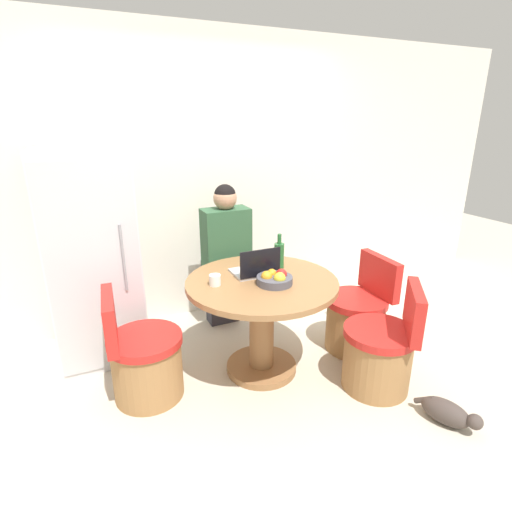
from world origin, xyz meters
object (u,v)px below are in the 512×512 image
Objects in this scene: refrigerator at (92,258)px; fruit_bowl at (275,279)px; chair_near_right_corner at (380,354)px; person_seated at (225,252)px; chair_left_side at (144,362)px; bottle at (279,255)px; cat at (448,413)px; chair_right_side at (357,318)px; laptop at (256,269)px; dining_table at (262,309)px.

refrigerator is 1.45m from fruit_bowl.
fruit_bowl is at bearing -86.39° from chair_near_right_corner.
person_seated is 5.28× the size of fruit_bowl.
chair_left_side is at bearing 169.45° from fruit_bowl.
cat is at bearing -63.34° from bottle.
bottle is at bearing -26.09° from refrigerator.
fruit_bowl is at bearing -96.05° from chair_left_side.
chair_right_side is 0.99m from cat.
chair_left_side is 1.01m from laptop.
dining_table is 1.38× the size of chair_left_side.
bottle is (0.22, 0.06, 0.06)m from laptop.
dining_table is at bearing -143.41° from bottle.
bottle is 0.67× the size of cat.
cat is at bearing -118.37° from chair_left_side.
refrigerator is 1.45m from bottle.
bottle reaches higher than laptop.
bottle is (0.22, -0.60, 0.13)m from person_seated.
laptop is 1.16× the size of bottle.
laptop reaches higher than dining_table.
chair_left_side is 1.24m from bottle.
chair_left_side is at bearing -174.69° from bottle.
fruit_bowl is (-0.62, 0.43, 0.52)m from chair_near_right_corner.
fruit_bowl is 0.62× the size of cat.
dining_table is at bearing -90.00° from chair_left_side.
dining_table is 0.29m from fruit_bowl.
refrigerator is 6.53× the size of fruit_bowl.
dining_table reaches higher than cat.
dining_table is at bearing -36.86° from refrigerator.
chair_near_right_corner is (1.53, -0.60, 0.00)m from chair_left_side.
person_seated reaches higher than laptop.
laptop is (-0.00, -0.66, 0.07)m from person_seated.
refrigerator reaches higher than cat.
laptop is at bearing 88.97° from dining_table.
fruit_bowl is at bearing -63.33° from dining_table.
refrigerator reaches higher than chair_left_side.
fruit_bowl is (0.05, -0.10, 0.27)m from dining_table.
fruit_bowl reaches higher than chair_left_side.
dining_table is 0.80m from person_seated.
cat is (1.68, -1.09, -0.19)m from chair_left_side.
cat is (0.82, -1.02, -0.44)m from dining_table.
chair_left_side reaches higher than cat.
laptop is 0.22m from fruit_bowl.
chair_left_side is at bearing 175.50° from dining_table.
person_seated is at bearing 89.57° from dining_table.
laptop is 0.24m from bottle.
fruit_bowl reaches higher than chair_right_side.
dining_table is 0.90m from chair_left_side.
chair_near_right_corner is 1.07m from laptop.
person_seated is at bearing -114.41° from chair_near_right_corner.
chair_near_right_corner is 0.92m from fruit_bowl.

